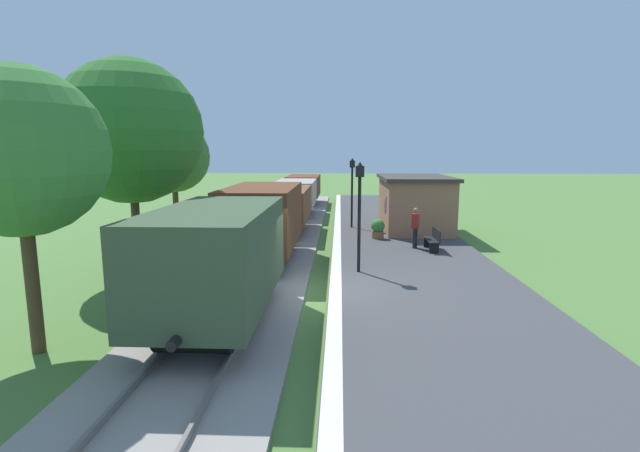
# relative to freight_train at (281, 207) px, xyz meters

# --- Properties ---
(ground_plane) EXTENTS (160.00, 160.00, 0.00)m
(ground_plane) POSITION_rel_freight_train_xyz_m (2.40, -9.48, -1.53)
(ground_plane) COLOR #517A38
(platform_slab) EXTENTS (6.00, 60.00, 0.25)m
(platform_slab) POSITION_rel_freight_train_xyz_m (5.60, -9.48, -1.40)
(platform_slab) COLOR #424244
(platform_slab) RESTS_ON ground
(platform_edge_stripe) EXTENTS (0.36, 60.00, 0.01)m
(platform_edge_stripe) POSITION_rel_freight_train_xyz_m (2.80, -9.48, -1.27)
(platform_edge_stripe) COLOR silver
(platform_edge_stripe) RESTS_ON platform_slab
(track_ballast) EXTENTS (3.80, 60.00, 0.12)m
(track_ballast) POSITION_rel_freight_train_xyz_m (-0.00, -9.48, -1.47)
(track_ballast) COLOR gray
(track_ballast) RESTS_ON ground
(rail_near) EXTENTS (0.07, 60.00, 0.14)m
(rail_near) POSITION_rel_freight_train_xyz_m (0.72, -9.48, -1.34)
(rail_near) COLOR slate
(rail_near) RESTS_ON track_ballast
(rail_far) EXTENTS (0.07, 60.00, 0.14)m
(rail_far) POSITION_rel_freight_train_xyz_m (-0.72, -9.48, -1.34)
(rail_far) COLOR slate
(rail_far) RESTS_ON track_ballast
(freight_train) EXTENTS (2.50, 32.60, 2.72)m
(freight_train) POSITION_rel_freight_train_xyz_m (0.00, 0.00, 0.00)
(freight_train) COLOR #384C33
(freight_train) RESTS_ON rail_near
(station_hut) EXTENTS (3.50, 5.80, 2.78)m
(station_hut) POSITION_rel_freight_train_xyz_m (6.80, 1.37, 0.13)
(station_hut) COLOR #9E6B4C
(station_hut) RESTS_ON platform_slab
(bench_near_hut) EXTENTS (0.42, 1.50, 0.91)m
(bench_near_hut) POSITION_rel_freight_train_xyz_m (6.76, -3.95, -0.80)
(bench_near_hut) COLOR black
(bench_near_hut) RESTS_ON platform_slab
(person_waiting) EXTENTS (0.37, 0.44, 1.71)m
(person_waiting) POSITION_rel_freight_train_xyz_m (6.09, -3.51, -0.34)
(person_waiting) COLOR black
(person_waiting) RESTS_ON platform_slab
(potted_planter) EXTENTS (0.64, 0.64, 0.92)m
(potted_planter) POSITION_rel_freight_train_xyz_m (4.71, -1.39, -0.80)
(potted_planter) COLOR brown
(potted_planter) RESTS_ON platform_slab
(lamp_post_near) EXTENTS (0.28, 0.28, 3.70)m
(lamp_post_near) POSITION_rel_freight_train_xyz_m (3.56, -7.51, 1.28)
(lamp_post_near) COLOR black
(lamp_post_near) RESTS_ON platform_slab
(lamp_post_far) EXTENTS (0.28, 0.28, 3.70)m
(lamp_post_far) POSITION_rel_freight_train_xyz_m (3.56, 1.77, 1.28)
(lamp_post_far) COLOR black
(lamp_post_far) RESTS_ON platform_slab
(tree_trackside_near) EXTENTS (3.46, 3.46, 6.00)m
(tree_trackside_near) POSITION_rel_freight_train_xyz_m (-3.55, -13.60, 2.73)
(tree_trackside_near) COLOR #4C3823
(tree_trackside_near) RESTS_ON ground
(tree_trackside_mid) EXTENTS (4.74, 4.74, 7.28)m
(tree_trackside_mid) POSITION_rel_freight_train_xyz_m (-4.02, -7.51, 3.38)
(tree_trackside_mid) COLOR #4C3823
(tree_trackside_mid) RESTS_ON ground
(tree_trackside_far) EXTENTS (3.49, 3.49, 5.79)m
(tree_trackside_far) POSITION_rel_freight_train_xyz_m (-5.21, -0.35, 2.50)
(tree_trackside_far) COLOR #4C3823
(tree_trackside_far) RESTS_ON ground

